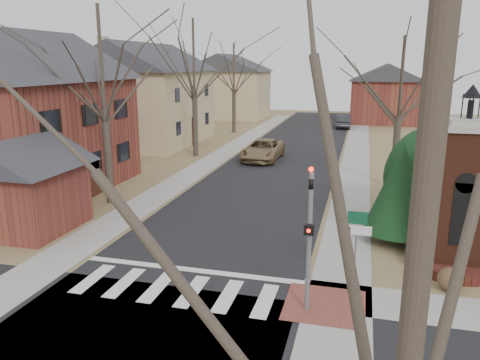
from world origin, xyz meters
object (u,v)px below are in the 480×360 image
(sign_post, at_px, (356,236))
(pickup_truck, at_px, (263,150))
(traffic_signal_pole, at_px, (310,228))
(distant_car, at_px, (343,121))
(brick_gate_monument, at_px, (458,209))

(sign_post, distance_m, pickup_truck, 21.21)
(traffic_signal_pole, relative_size, distant_car, 1.03)
(sign_post, relative_size, brick_gate_monument, 0.42)
(traffic_signal_pole, bearing_deg, distant_car, 91.26)
(brick_gate_monument, height_order, distant_car, brick_gate_monument)
(distant_car, bearing_deg, traffic_signal_pole, 87.72)
(sign_post, xyz_separation_m, pickup_truck, (-7.19, 19.92, -1.19))
(sign_post, xyz_separation_m, brick_gate_monument, (3.41, 3.01, 0.22))
(traffic_signal_pole, height_order, distant_car, traffic_signal_pole)
(traffic_signal_pole, bearing_deg, pickup_truck, 105.46)
(traffic_signal_pole, distance_m, sign_post, 2.02)
(brick_gate_monument, distance_m, pickup_truck, 20.01)
(pickup_truck, distance_m, distant_car, 20.32)
(brick_gate_monument, relative_size, pickup_truck, 1.18)
(pickup_truck, relative_size, distant_car, 1.26)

